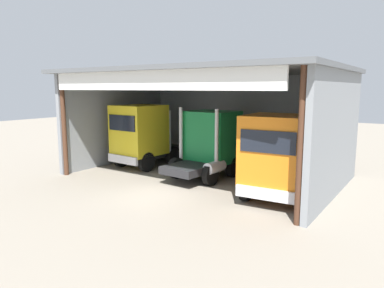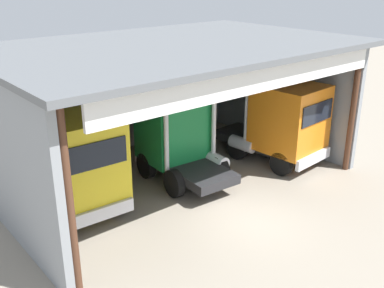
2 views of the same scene
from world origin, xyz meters
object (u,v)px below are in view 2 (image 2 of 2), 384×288
object	(u,v)px
oil_drum	(89,161)
truck_green_yard_outside	(177,136)
truck_orange_center_right_bay	(284,122)
tool_cart	(96,157)
truck_yellow_right_bay	(78,163)

from	to	relation	value
oil_drum	truck_green_yard_outside	bearing A→B (deg)	-47.75
truck_orange_center_right_bay	tool_cart	xyz separation A→B (m)	(-6.53, 4.64, -1.36)
truck_yellow_right_bay	truck_green_yard_outside	xyz separation A→B (m)	(4.42, 0.23, -0.13)
truck_orange_center_right_bay	oil_drum	xyz separation A→B (m)	(-6.91, 4.57, -1.41)
truck_green_yard_outside	truck_orange_center_right_bay	xyz separation A→B (m)	(4.36, -1.76, 0.08)
truck_yellow_right_bay	truck_green_yard_outside	distance (m)	4.42
truck_yellow_right_bay	truck_green_yard_outside	world-z (taller)	truck_yellow_right_bay
truck_orange_center_right_bay	truck_yellow_right_bay	bearing A→B (deg)	-14.10
oil_drum	tool_cart	bearing A→B (deg)	11.32
truck_green_yard_outside	oil_drum	world-z (taller)	truck_green_yard_outside
truck_yellow_right_bay	tool_cart	size ratio (longest dim) A/B	4.99
truck_orange_center_right_bay	tool_cart	world-z (taller)	truck_orange_center_right_bay
truck_yellow_right_bay	truck_orange_center_right_bay	bearing A→B (deg)	172.79
truck_orange_center_right_bay	tool_cart	bearing A→B (deg)	-39.61
oil_drum	truck_orange_center_right_bay	bearing A→B (deg)	-33.48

